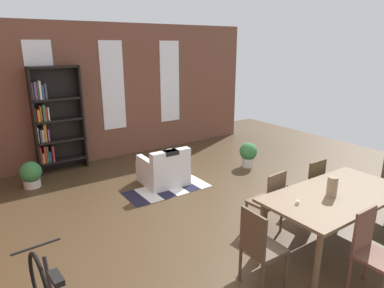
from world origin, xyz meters
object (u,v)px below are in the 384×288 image
at_px(dining_chair_head_left, 260,246).
at_px(potted_plant_by_shelf, 31,174).
at_px(dining_chair_near_left, 372,250).
at_px(bookshelf_tall, 54,120).
at_px(dining_chair_far_right, 309,185).
at_px(dining_table, 336,199).
at_px(armchair_white, 164,170).
at_px(dining_chair_far_left, 269,200).
at_px(potted_plant_corner, 248,153).
at_px(vase_on_table, 332,186).

xyz_separation_m(dining_chair_head_left, potted_plant_by_shelf, (-1.55, 4.46, -0.25)).
distance_m(dining_chair_near_left, bookshelf_tall, 6.16).
bearing_deg(dining_chair_far_right, dining_table, -121.69).
bearing_deg(dining_chair_far_right, potted_plant_by_shelf, 132.39).
xyz_separation_m(dining_chair_head_left, armchair_white, (0.62, 3.16, -0.23)).
distance_m(dining_chair_head_left, dining_chair_far_right, 1.99).
distance_m(dining_chair_far_left, potted_plant_corner, 2.78).
bearing_deg(potted_plant_corner, armchair_white, 173.40).
height_order(armchair_white, potted_plant_by_shelf, armchair_white).
bearing_deg(vase_on_table, dining_chair_head_left, 179.89).
xyz_separation_m(dining_chair_far_left, potted_plant_by_shelf, (-2.49, 3.72, -0.25)).
bearing_deg(dining_chair_far_right, dining_chair_near_left, -121.71).
distance_m(vase_on_table, bookshelf_tall, 5.55).
xyz_separation_m(dining_table, potted_plant_by_shelf, (-2.94, 4.46, -0.43)).
bearing_deg(bookshelf_tall, potted_plant_corner, -31.82).
distance_m(vase_on_table, dining_chair_far_right, 1.02).
relative_size(vase_on_table, dining_chair_near_left, 0.27).
relative_size(dining_chair_head_left, dining_chair_near_left, 1.00).
xyz_separation_m(dining_chair_far_left, dining_chair_far_right, (0.91, -0.00, 0.00)).
bearing_deg(dining_chair_head_left, dining_chair_far_right, 21.77).
distance_m(dining_chair_near_left, potted_plant_by_shelf, 5.77).
height_order(dining_chair_far_left, dining_chair_near_left, same).
relative_size(dining_table, armchair_white, 2.46).
xyz_separation_m(dining_chair_near_left, bookshelf_tall, (-1.81, 5.85, 0.60)).
xyz_separation_m(vase_on_table, potted_plant_by_shelf, (-2.81, 4.46, -0.64)).
xyz_separation_m(dining_chair_far_right, potted_plant_by_shelf, (-3.40, 3.72, -0.25)).
bearing_deg(dining_chair_near_left, armchair_white, 94.53).
relative_size(dining_chair_far_right, potted_plant_corner, 1.72).
bearing_deg(vase_on_table, potted_plant_corner, 64.60).
relative_size(dining_chair_head_left, armchair_white, 1.15).
height_order(potted_plant_by_shelf, potted_plant_corner, potted_plant_corner).
bearing_deg(vase_on_table, dining_chair_far_left, 113.25).
distance_m(dining_chair_head_left, bookshelf_tall, 5.22).
bearing_deg(armchair_white, dining_chair_far_right, -63.21).
distance_m(dining_table, potted_plant_corner, 3.21).
bearing_deg(potted_plant_corner, dining_chair_far_left, -127.98).
height_order(dining_chair_near_left, potted_plant_by_shelf, dining_chair_near_left).
xyz_separation_m(dining_table, potted_plant_corner, (1.26, 2.93, -0.39)).
relative_size(dining_table, dining_chair_head_left, 2.14).
bearing_deg(armchair_white, vase_on_table, -78.67).
bearing_deg(potted_plant_corner, dining_chair_head_left, -132.13).
xyz_separation_m(dining_table, vase_on_table, (-0.13, -0.00, 0.21)).
xyz_separation_m(dining_chair_near_left, armchair_white, (-0.31, 3.90, -0.23)).
height_order(dining_chair_head_left, potted_plant_corner, dining_chair_head_left).
height_order(dining_table, dining_chair_far_left, dining_chair_far_left).
height_order(vase_on_table, dining_chair_far_right, vase_on_table).
height_order(dining_chair_far_right, armchair_white, dining_chair_far_right).
bearing_deg(potted_plant_by_shelf, dining_chair_near_left, -64.48).
height_order(dining_chair_near_left, potted_plant_corner, dining_chair_near_left).
height_order(armchair_white, potted_plant_corner, armchair_white).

